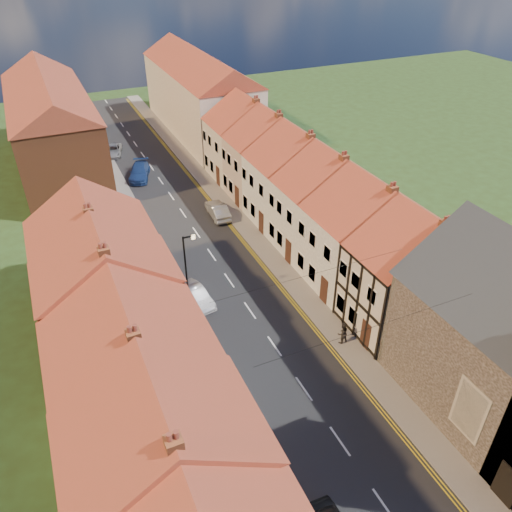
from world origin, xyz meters
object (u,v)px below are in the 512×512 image
(car_mid, at_px, (196,296))
(car_far, at_px, (139,172))
(car_distant, at_px, (113,150))
(car_mid_b, at_px, (218,210))
(pedestrian_right, at_px, (342,333))
(lamppost, at_px, (187,269))
(pedestrian_left, at_px, (217,391))

(car_mid, xyz_separation_m, car_far, (1.36, 23.21, 0.08))
(car_distant, xyz_separation_m, car_mid_b, (6.05, -19.50, 0.09))
(car_mid, bearing_deg, pedestrian_right, -58.03)
(car_mid, relative_size, car_distant, 0.90)
(car_distant, bearing_deg, car_far, -65.36)
(lamppost, height_order, car_mid, lamppost)
(lamppost, bearing_deg, car_mid_b, 60.95)
(lamppost, relative_size, car_distant, 1.43)
(car_far, height_order, car_mid_b, car_far)
(car_far, relative_size, car_mid_b, 1.18)
(pedestrian_left, relative_size, car_mid_b, 0.41)
(car_mid_b, bearing_deg, car_distant, -69.79)
(lamppost, relative_size, car_mid, 1.59)
(car_distant, height_order, car_mid_b, car_mid_b)
(lamppost, height_order, car_mid_b, lamppost)
(lamppost, relative_size, car_far, 1.24)
(car_distant, distance_m, pedestrian_left, 40.37)
(car_distant, distance_m, pedestrian_right, 39.78)
(pedestrian_left, xyz_separation_m, pedestrian_right, (9.27, 1.23, -0.05))
(car_far, distance_m, car_distant, 7.93)
(pedestrian_left, relative_size, pedestrian_right, 1.06)
(car_far, height_order, pedestrian_right, pedestrian_right)
(car_distant, xyz_separation_m, pedestrian_right, (7.37, -39.09, 0.33))
(car_distant, xyz_separation_m, pedestrian_left, (-1.90, -40.32, 0.38))
(car_far, xyz_separation_m, pedestrian_right, (6.00, -31.29, 0.21))
(car_mid, bearing_deg, car_mid_b, 51.88)
(pedestrian_right, bearing_deg, car_mid_b, -90.76)
(car_far, height_order, pedestrian_left, pedestrian_left)
(pedestrian_left, xyz_separation_m, car_mid_b, (7.95, 20.82, -0.28))
(car_far, distance_m, pedestrian_left, 32.68)
(car_far, distance_m, pedestrian_right, 31.86)
(lamppost, xyz_separation_m, car_mid, (0.61, 0.49, -2.92))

